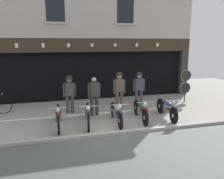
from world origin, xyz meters
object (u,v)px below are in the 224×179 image
(motorcycle_center_right, at_px, (141,110))
(advert_board_far, at_px, (40,73))
(motorcycle_center, at_px, (116,112))
(salesman_left, at_px, (70,92))
(salesman_right, at_px, (119,89))
(motorcycle_left, at_px, (58,116))
(assistant_far_right, at_px, (139,88))
(tyre_sign_pole, at_px, (186,82))
(advert_board_near, at_px, (59,72))
(shopkeeper_center, at_px, (94,95))
(motorcycle_center_left, at_px, (88,114))
(motorcycle_right, at_px, (167,108))

(motorcycle_center_right, height_order, advert_board_far, advert_board_far)
(motorcycle_center_right, relative_size, advert_board_far, 2.05)
(motorcycle_center, xyz_separation_m, salesman_left, (-1.64, 1.77, 0.51))
(motorcycle_center, relative_size, salesman_right, 1.16)
(motorcycle_left, bearing_deg, assistant_far_right, -153.91)
(assistant_far_right, bearing_deg, tyre_sign_pole, -164.53)
(motorcycle_left, bearing_deg, advert_board_far, -78.18)
(salesman_right, bearing_deg, advert_board_near, -41.02)
(salesman_right, relative_size, advert_board_far, 1.76)
(motorcycle_left, distance_m, shopkeeper_center, 1.94)
(motorcycle_center_left, distance_m, motorcycle_center_right, 2.14)
(motorcycle_right, distance_m, salesman_right, 2.40)
(advert_board_far, bearing_deg, assistant_far_right, -27.57)
(motorcycle_left, xyz_separation_m, tyre_sign_pole, (6.65, 2.15, 0.60))
(motorcycle_left, xyz_separation_m, assistant_far_right, (3.86, 1.71, 0.51))
(motorcycle_center, height_order, salesman_left, salesman_left)
(motorcycle_right, height_order, assistant_far_right, assistant_far_right)
(assistant_far_right, bearing_deg, motorcycle_left, 30.48)
(motorcycle_center_right, xyz_separation_m, motorcycle_right, (1.14, -0.06, 0.00))
(salesman_right, height_order, advert_board_near, advert_board_near)
(motorcycle_left, height_order, salesman_left, salesman_left)
(motorcycle_center_left, xyz_separation_m, salesman_left, (-0.52, 1.69, 0.50))
(motorcycle_center_left, relative_size, advert_board_far, 2.11)
(motorcycle_center_left, bearing_deg, assistant_far_right, -139.84)
(motorcycle_left, distance_m, assistant_far_right, 4.25)
(motorcycle_left, relative_size, motorcycle_center_left, 1.00)
(shopkeeper_center, height_order, salesman_right, salesman_right)
(motorcycle_left, xyz_separation_m, advert_board_far, (-0.69, 4.09, 1.12))
(tyre_sign_pole, height_order, advert_board_far, advert_board_far)
(motorcycle_center_left, distance_m, assistant_far_right, 3.30)
(assistant_far_right, height_order, advert_board_far, advert_board_far)
(motorcycle_left, height_order, tyre_sign_pole, tyre_sign_pole)
(salesman_left, bearing_deg, tyre_sign_pole, -175.80)
(motorcycle_center_right, height_order, salesman_right, salesman_right)
(motorcycle_left, height_order, shopkeeper_center, shopkeeper_center)
(tyre_sign_pole, bearing_deg, motorcycle_center_left, -158.60)
(motorcycle_left, relative_size, motorcycle_center_right, 1.03)
(motorcycle_right, height_order, salesman_left, salesman_left)
(motorcycle_center_left, relative_size, motorcycle_right, 1.03)
(motorcycle_center_left, xyz_separation_m, motorcycle_right, (3.28, -0.09, -0.00))
(assistant_far_right, bearing_deg, salesman_left, 7.38)
(motorcycle_right, relative_size, tyre_sign_pole, 1.19)
(motorcycle_center, height_order, assistant_far_right, assistant_far_right)
(motorcycle_center, height_order, advert_board_near, advert_board_near)
(motorcycle_center_left, relative_size, assistant_far_right, 1.23)
(motorcycle_center_right, relative_size, salesman_left, 1.23)
(salesman_left, distance_m, salesman_right, 2.28)
(motorcycle_right, bearing_deg, tyre_sign_pole, -129.82)
(motorcycle_center, distance_m, advert_board_far, 5.23)
(motorcycle_center_right, relative_size, salesman_right, 1.17)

